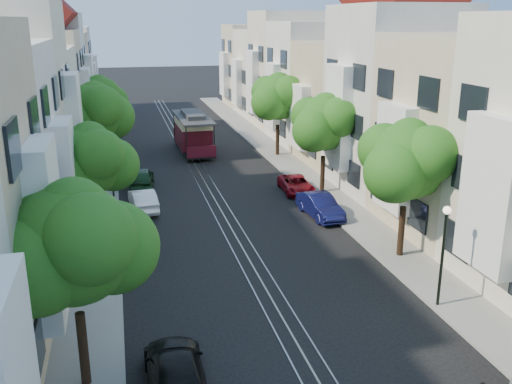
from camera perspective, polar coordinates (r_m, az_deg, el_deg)
ground at (r=44.07m, az=-5.85°, el=2.25°), size 200.00×200.00×0.00m
sidewalk_east at (r=45.56m, az=3.23°, el=2.88°), size 2.50×80.00×0.12m
sidewalk_west at (r=43.72m, az=-15.30°, el=1.69°), size 2.50×80.00×0.12m
rail_left at (r=44.00m, az=-6.56°, el=2.22°), size 0.06×80.00×0.02m
rail_slot at (r=44.07m, az=-5.85°, el=2.26°), size 0.06×80.00×0.02m
rail_right at (r=44.14m, az=-5.14°, el=2.31°), size 0.06×80.00×0.02m
lane_line at (r=44.07m, az=-5.85°, el=2.25°), size 0.08×80.00×0.01m
townhouses_east at (r=46.06m, az=8.95°, el=9.34°), size 7.75×72.00×12.00m
townhouses_west at (r=43.07m, az=-22.02°, el=7.67°), size 7.75×72.00×11.76m
tree_e_b at (r=27.34m, az=14.98°, el=2.86°), size 4.93×4.08×6.68m
tree_e_c at (r=37.17m, az=6.94°, el=6.73°), size 4.84×3.99×6.52m
tree_e_d at (r=47.46m, az=2.29°, el=9.37°), size 5.01×4.16×6.85m
tree_w_a at (r=17.52m, az=-17.64°, el=-5.27°), size 4.93×4.08×6.68m
tree_w_b at (r=29.07m, az=-16.23°, el=2.90°), size 4.72×3.87×6.27m
tree_w_c at (r=39.74m, az=-15.78°, el=7.56°), size 5.13×4.28×7.09m
tree_w_d at (r=50.69m, az=-15.41°, el=8.96°), size 4.84×3.99×6.52m
lamp_east at (r=23.34m, az=18.28°, el=-4.71°), size 0.32×0.32×4.16m
lamp_west at (r=37.21m, az=-14.33°, el=3.57°), size 0.32×0.32×4.16m
cable_car at (r=49.60m, az=-6.32°, el=6.11°), size 2.80×8.30×3.17m
parked_car_e_mid at (r=33.41m, az=6.42°, el=-1.38°), size 1.82×4.23×1.35m
parked_car_e_far at (r=38.00m, az=4.04°, el=0.76°), size 1.98×4.03×1.10m
parked_car_w_near at (r=18.62m, az=-8.04°, el=-17.41°), size 1.88×4.56×1.32m
parked_car_w_mid at (r=35.03m, az=-11.24°, el=-0.78°), size 1.75×4.04×1.29m
parked_car_w_far at (r=39.83m, az=-11.37°, el=1.42°), size 1.96×4.12×1.36m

